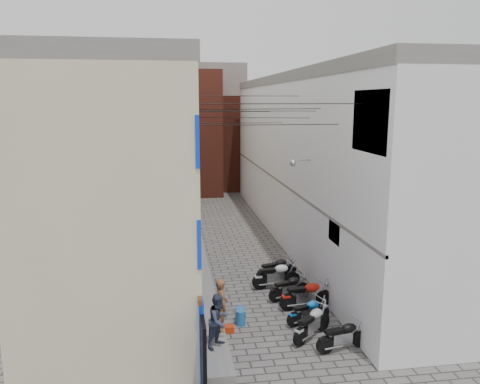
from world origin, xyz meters
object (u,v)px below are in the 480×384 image
motorcycle_b (312,322)px  motorcycle_g (277,268)px  person_b (219,320)px  motorcycle_c (308,310)px  red_crate (229,329)px  motorcycle_a (343,335)px  motorcycle_d (306,293)px  water_jug_near (241,318)px  person_a (221,304)px  water_jug_far (240,314)px  motorcycle_f (276,274)px  motorcycle_e (289,286)px

motorcycle_b → motorcycle_g: bearing=141.0°
motorcycle_g → person_b: person_b is taller
motorcycle_c → red_crate: bearing=-103.4°
motorcycle_a → motorcycle_b: bearing=-152.2°
person_b → red_crate: 1.68m
motorcycle_a → motorcycle_b: (-0.70, 0.89, 0.04)m
motorcycle_d → water_jug_near: motorcycle_d is taller
motorcycle_a → motorcycle_c: (-0.53, 1.88, -0.03)m
person_b → motorcycle_a: bearing=-51.3°
person_a → water_jug_far: 1.50m
motorcycle_b → person_b: size_ratio=1.17×
motorcycle_g → person_a: (-2.87, -4.47, 0.56)m
motorcycle_c → water_jug_far: 2.37m
motorcycle_a → motorcycle_d: size_ratio=0.87×
motorcycle_f → motorcycle_c: bearing=0.3°
motorcycle_b → motorcycle_g: 4.99m
motorcycle_a → motorcycle_d: (-0.27, 3.02, 0.08)m
water_jug_near → motorcycle_g: bearing=60.4°
motorcycle_g → water_jug_near: size_ratio=3.74×
motorcycle_b → red_crate: bearing=-146.2°
motorcycle_b → red_crate: (-2.62, 0.79, -0.45)m
motorcycle_f → motorcycle_b: bearing=-3.5°
water_jug_near → red_crate: (-0.46, -0.45, -0.15)m
motorcycle_c → person_b: bearing=-83.0°
motorcycle_g → motorcycle_f: bearing=-31.2°
motorcycle_d → motorcycle_g: motorcycle_d is taller
motorcycle_b → red_crate: 2.77m
motorcycle_e → person_a: person_a is taller
motorcycle_e → red_crate: size_ratio=5.10×
motorcycle_c → motorcycle_g: size_ratio=0.87×
person_b → red_crate: person_b is taller
motorcycle_f → person_b: size_ratio=1.23×
motorcycle_f → water_jug_near: motorcycle_f is taller
water_jug_near → red_crate: size_ratio=1.48×
person_b → water_jug_far: (0.95, 1.98, -0.82)m
motorcycle_d → motorcycle_g: bearing=-175.1°
motorcycle_e → motorcycle_f: motorcycle_f is taller
water_jug_far → red_crate: bearing=-124.5°
motorcycle_d → water_jug_near: 2.77m
water_jug_far → motorcycle_g: bearing=59.0°
motorcycle_b → person_b: person_b is taller
water_jug_near → motorcycle_a: bearing=-36.7°
person_a → motorcycle_c: bearing=-83.7°
motorcycle_f → water_jug_far: size_ratio=3.94×
motorcycle_e → water_jug_near: motorcycle_e is taller
person_a → water_jug_near: bearing=-47.8°
person_a → person_b: 1.03m
motorcycle_d → water_jug_far: size_ratio=3.99×
motorcycle_d → motorcycle_a: bearing=0.7°
water_jug_near → water_jug_far: bearing=84.8°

